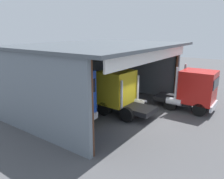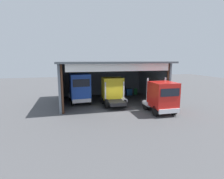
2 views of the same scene
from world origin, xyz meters
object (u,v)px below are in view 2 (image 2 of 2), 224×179
Objects in this scene: oil_drum at (136,92)px; tool_cart at (129,92)px; truck_blue_left_bay at (80,88)px; truck_red_yard_outside at (161,97)px; truck_yellow_right_bay at (113,91)px.

oil_drum is 0.93× the size of tool_cart.
truck_red_yard_outside is at bearing 138.55° from truck_blue_left_bay.
truck_yellow_right_bay is 4.77× the size of oil_drum.
truck_red_yard_outside reaches higher than truck_yellow_right_bay.
truck_yellow_right_bay is 4.43× the size of tool_cart.
truck_blue_left_bay is 1.20× the size of truck_yellow_right_bay.
truck_yellow_right_bay is 7.64m from oil_drum.
truck_blue_left_bay is 4.23m from truck_yellow_right_bay.
oil_drum is at bearing -97.02° from truck_red_yard_outside.
truck_yellow_right_bay is at bearing -48.94° from truck_red_yard_outside.
truck_yellow_right_bay is 6.03m from truck_red_yard_outside.
truck_red_yard_outside is 5.18× the size of oil_drum.
truck_yellow_right_bay reaches higher than tool_cart.
tool_cart is (3.94, 5.24, -1.27)m from truck_yellow_right_bay.
oil_drum is 1.24m from tool_cart.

